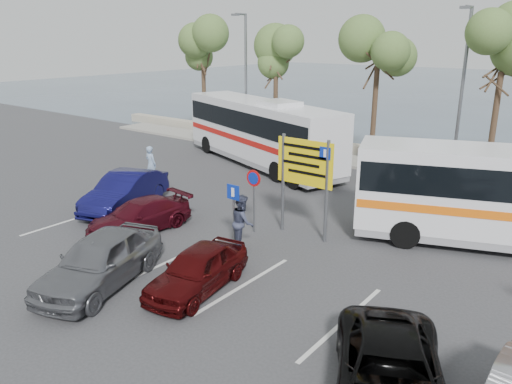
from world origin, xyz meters
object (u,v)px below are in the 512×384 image
Objects in this scene: pedestrian_near at (151,164)px; suv_black at (390,377)px; direction_sign at (305,170)px; car_blue at (125,191)px; car_silver_a at (100,260)px; car_red at (197,269)px; street_lamp_left at (245,74)px; car_maroon at (139,216)px; pedestrian_far at (242,222)px; street_lamp_right at (462,87)px; coach_bus_left at (260,134)px.

suv_black is at bearing 157.21° from pedestrian_near.
direction_sign is 9.73m from pedestrian_near.
pedestrian_near is (-2.17, 3.25, 0.15)m from car_blue.
car_red is (2.40, 1.48, -0.14)m from car_silver_a.
street_lamp_left is 15.24m from direction_sign.
car_blue is 2.72m from car_maroon.
direction_sign is 7.36m from car_silver_a.
car_blue reaches higher than car_maroon.
direction_sign reaches higher than pedestrian_far.
street_lamp_right is at bearing 33.11° from car_blue.
street_lamp_left reaches higher than car_red.
direction_sign is at bearing -43.17° from street_lamp_left.
pedestrian_near is at bearing 136.42° from car_red.
coach_bus_left reaches higher than car_blue.
pedestrian_near is at bearing -108.44° from coach_bus_left.
car_silver_a is at bearing -47.73° from car_maroon.
car_silver_a is (-2.57, -6.70, -1.66)m from direction_sign.
pedestrian_near is (-2.03, -6.09, -0.81)m from coach_bus_left.
pedestrian_near is at bearing -141.69° from street_lamp_right.
street_lamp_right is 15.15m from pedestrian_near.
pedestrian_near is (-4.57, 4.52, 0.33)m from car_maroon.
suv_black is (8.56, 0.41, -0.13)m from car_silver_a.
coach_bus_left is 6.47m from pedestrian_near.
street_lamp_right is 0.66× the size of coach_bus_left.
car_blue is (-4.80, 4.66, -0.01)m from car_silver_a.
car_blue is at bearing 117.91° from car_silver_a.
coach_bus_left reaches higher than car_silver_a.
street_lamp_left is at bearing 115.76° from car_red.
suv_black is at bearing -19.05° from car_red.
coach_bus_left is at bearing -8.76° from pedestrian_far.
car_silver_a is 0.98× the size of suv_black.
car_blue is 3.91m from pedestrian_near.
car_silver_a reaches higher than car_blue.
street_lamp_right is 4.40× the size of pedestrian_near.
coach_bus_left reaches higher than direction_sign.
car_red is at bearing 152.36° from pedestrian_far.
direction_sign reaches higher than car_silver_a.
suv_black is 2.52× the size of pedestrian_near.
pedestrian_far is (1.56, 4.50, 0.18)m from car_silver_a.
coach_bus_left is 14.55m from car_red.
street_lamp_right is at bearing 79.06° from direction_sign.
car_blue is 1.15× the size of car_maroon.
street_lamp_left reaches higher than suv_black.
street_lamp_right reaches higher than car_red.
pedestrian_far is (-7.00, 4.09, 0.31)m from suv_black.
car_maroon is at bearing -117.06° from street_lamp_right.
street_lamp_right is 1.78× the size of car_silver_a.
suv_black is (13.50, -13.59, -1.09)m from coach_bus_left.
street_lamp_right is 13.38m from pedestrian_far.
car_silver_a is 1.12× the size of car_maroon.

